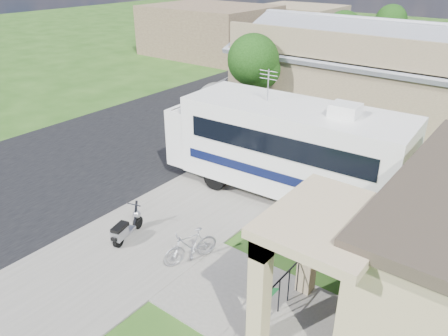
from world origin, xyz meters
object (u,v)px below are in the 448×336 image
Objects in this scene: bicycle at (191,248)px; garden_hose at (276,298)px; motorhome at (285,145)px; van at (306,64)px; pickup_truck at (256,88)px; shrub at (389,236)px; scooter at (126,228)px.

bicycle is 3.82× the size of garden_hose.
motorhome is 1.29× the size of van.
bicycle is 14.85m from pickup_truck.
shrub is (4.43, -2.21, -0.65)m from motorhome.
pickup_truck is (-6.67, 8.26, -0.95)m from motorhome.
motorhome is at bearing 119.30° from garden_hose.
motorhome reaches higher than scooter.
motorhome reaches higher than garden_hose.
van reaches higher than pickup_truck.
bicycle is 2.71m from garden_hose.
motorhome is 16.90m from van.
scooter is at bearing -173.64° from garden_hose.
shrub is at bearing 53.87° from bicycle.
shrub is 0.36× the size of pickup_truck.
motorhome is 5.83m from garden_hose.
van is (-7.24, 15.25, -0.89)m from motorhome.
shrub is at bearing 148.19° from pickup_truck.
bicycle is at bearing -76.20° from van.
garden_hose is at bearing -63.73° from motorhome.
garden_hose is at bearing -8.63° from scooter.
pickup_truck is 16.14m from garden_hose.
motorhome is 3.65× the size of shrub.
shrub is 0.35× the size of van.
bicycle is 0.24× the size of van.
pickup_truck is 7.01m from van.
motorhome is 20.26× the size of garden_hose.
motorhome is 5.98m from scooter.
shrub is 5.23m from bicycle.
motorhome is 4.99m from shrub.
shrub is at bearing 10.82° from scooter.
scooter is 21.26m from van.
bicycle is 21.51m from van.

